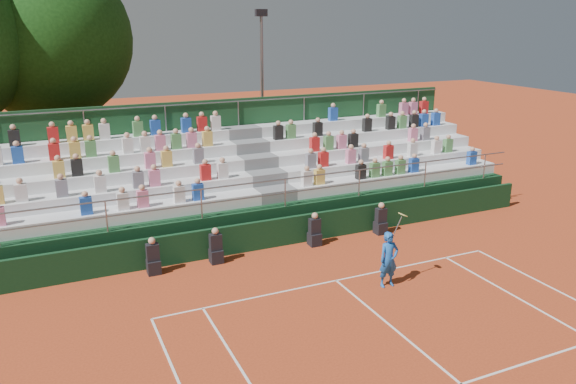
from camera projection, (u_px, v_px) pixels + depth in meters
name	position (u px, v px, depth m)	size (l,w,h in m)	color
ground	(336.00, 281.00, 16.77)	(90.00, 90.00, 0.00)	#B7421E
courtside_wall	(292.00, 230.00, 19.41)	(20.00, 0.15, 1.00)	black
line_officials	(272.00, 239.00, 18.66)	(8.62, 0.40, 1.19)	black
grandstand	(257.00, 190.00, 22.06)	(20.00, 5.20, 4.40)	black
tennis_player	(389.00, 259.00, 16.21)	(0.84, 0.41, 2.22)	blue
tree_east	(48.00, 39.00, 23.79)	(7.03, 7.03, 10.23)	#372514
floodlight_mast	(262.00, 77.00, 28.80)	(0.60, 0.25, 7.99)	gray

